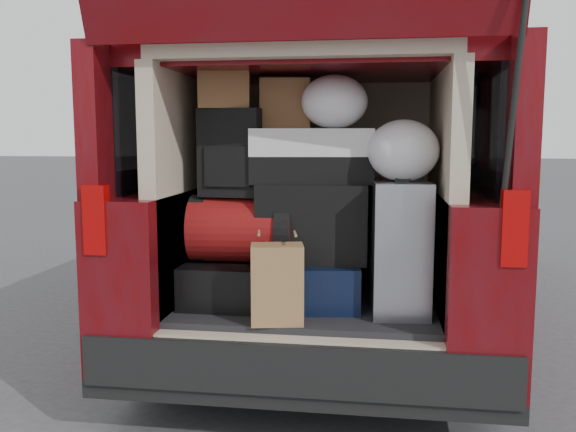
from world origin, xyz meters
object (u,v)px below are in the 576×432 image
object	(u,v)px
navy_hardshell	(315,281)
red_duffel	(242,229)
backpack	(232,153)
kraft_bag	(277,284)
black_soft_case	(312,222)
black_hardshell	(227,280)
twotone_duffel	(311,156)
silver_roller	(399,247)

from	to	relation	value
navy_hardshell	red_duffel	bearing A→B (deg)	177.94
red_duffel	backpack	distance (m)	0.38
kraft_bag	black_soft_case	world-z (taller)	black_soft_case
black_hardshell	twotone_duffel	bearing A→B (deg)	6.54
kraft_bag	backpack	world-z (taller)	backpack
black_hardshell	kraft_bag	xyz separation A→B (m)	(0.31, -0.34, 0.07)
red_duffel	twotone_duffel	size ratio (longest dim) A/B	0.85
navy_hardshell	kraft_bag	world-z (taller)	kraft_bag
silver_roller	kraft_bag	size ratio (longest dim) A/B	1.75
black_hardshell	twotone_duffel	xyz separation A→B (m)	(0.42, 0.04, 0.63)
silver_roller	twotone_duffel	world-z (taller)	twotone_duffel
red_duffel	backpack	size ratio (longest dim) A/B	1.18
black_hardshell	twotone_duffel	distance (m)	0.75
silver_roller	black_soft_case	world-z (taller)	silver_roller
silver_roller	black_soft_case	distance (m)	0.44
silver_roller	navy_hardshell	bearing A→B (deg)	164.00
navy_hardshell	silver_roller	bearing A→B (deg)	-18.37
silver_roller	red_duffel	distance (m)	0.77
black_hardshell	black_soft_case	size ratio (longest dim) A/B	0.98
navy_hardshell	kraft_bag	xyz separation A→B (m)	(-0.13, -0.36, 0.07)
black_hardshell	backpack	world-z (taller)	backpack
red_duffel	silver_roller	bearing A→B (deg)	-6.38
kraft_bag	twotone_duffel	size ratio (longest dim) A/B	0.60
kraft_bag	black_hardshell	bearing A→B (deg)	121.79
black_hardshell	navy_hardshell	distance (m)	0.44
navy_hardshell	backpack	xyz separation A→B (m)	(-0.41, -0.04, 0.64)
kraft_bag	red_duffel	size ratio (longest dim) A/B	0.71
twotone_duffel	kraft_bag	bearing A→B (deg)	-112.62
navy_hardshell	kraft_bag	bearing A→B (deg)	-117.61
black_hardshell	twotone_duffel	world-z (taller)	twotone_duffel
black_hardshell	black_soft_case	xyz separation A→B (m)	(0.43, 0.02, 0.30)
black_hardshell	backpack	xyz separation A→B (m)	(0.03, -0.02, 0.64)
silver_roller	black_hardshell	bearing A→B (deg)	171.15
navy_hardshell	backpack	size ratio (longest dim) A/B	1.18
navy_hardshell	red_duffel	world-z (taller)	red_duffel
navy_hardshell	kraft_bag	distance (m)	0.39
black_soft_case	backpack	distance (m)	0.52
backpack	red_duffel	bearing A→B (deg)	9.96
kraft_bag	black_soft_case	xyz separation A→B (m)	(0.12, 0.35, 0.23)
navy_hardshell	silver_roller	xyz separation A→B (m)	(0.40, -0.08, 0.20)
twotone_duffel	navy_hardshell	bearing A→B (deg)	-48.75
backpack	black_soft_case	bearing A→B (deg)	8.61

